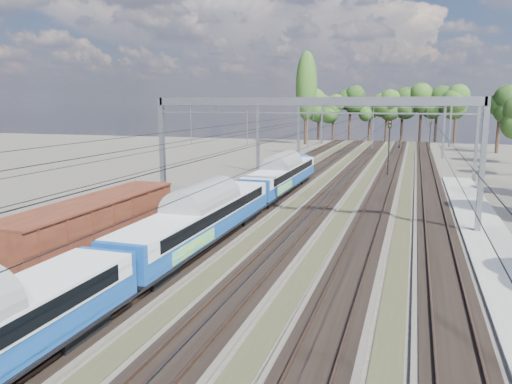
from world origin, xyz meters
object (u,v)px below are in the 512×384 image
(worker, at_px, (399,145))
(signal_near, at_px, (389,141))
(freight_boxcar, at_px, (94,226))
(signal_far, at_px, (430,133))
(emu_train, at_px, (200,213))

(worker, bearing_deg, signal_near, -168.44)
(freight_boxcar, relative_size, signal_near, 1.99)
(freight_boxcar, xyz_separation_m, signal_far, (18.79, 69.57, 1.38))
(worker, relative_size, signal_far, 0.33)
(emu_train, height_order, signal_far, signal_far)
(freight_boxcar, relative_size, signal_far, 2.40)
(emu_train, bearing_deg, freight_boxcar, -139.23)
(signal_near, bearing_deg, signal_far, 82.53)
(emu_train, distance_m, freight_boxcar, 5.95)
(freight_boxcar, relative_size, worker, 7.38)
(emu_train, height_order, freight_boxcar, emu_train)
(emu_train, height_order, worker, emu_train)
(worker, bearing_deg, signal_far, -122.35)
(freight_boxcar, xyz_separation_m, worker, (13.62, 74.59, -1.17))
(signal_near, bearing_deg, emu_train, -102.49)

